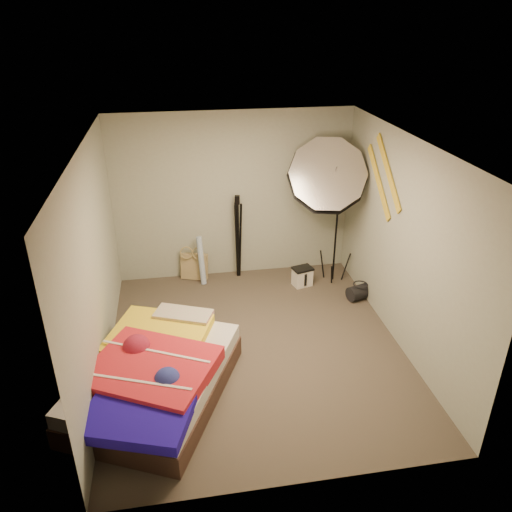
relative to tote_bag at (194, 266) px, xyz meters
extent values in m
plane|color=brown|center=(0.64, -1.90, -0.20)|extent=(4.00, 4.00, 0.00)
plane|color=silver|center=(0.64, -1.90, 2.30)|extent=(4.00, 4.00, 0.00)
plane|color=#9BA392|center=(0.64, 0.10, 1.05)|extent=(3.50, 0.00, 3.50)
plane|color=#9BA392|center=(0.64, -3.90, 1.05)|extent=(3.50, 0.00, 3.50)
plane|color=#9BA392|center=(-1.11, -1.90, 1.05)|extent=(0.00, 4.00, 4.00)
plane|color=#9BA392|center=(2.39, -1.90, 1.05)|extent=(0.00, 4.00, 4.00)
cube|color=tan|center=(0.00, 0.00, 0.00)|extent=(0.44, 0.30, 0.41)
cylinder|color=#5E85BC|center=(0.10, -0.16, 0.17)|extent=(0.14, 0.22, 0.74)
cube|color=silver|center=(1.57, -0.49, -0.07)|extent=(0.31, 0.25, 0.27)
cylinder|color=black|center=(2.29, -1.01, -0.09)|extent=(0.40, 0.31, 0.21)
cube|color=gold|center=(2.37, -1.30, 1.75)|extent=(0.02, 0.91, 0.78)
cube|color=gold|center=(2.37, -1.05, 1.55)|extent=(0.02, 0.91, 0.78)
cube|color=#452C24|center=(-0.55, -2.56, -0.08)|extent=(1.99, 2.26, 0.25)
cube|color=beige|center=(-0.55, -2.56, 0.13)|extent=(1.94, 2.21, 0.17)
cube|color=yellow|center=(-0.50, -2.12, 0.25)|extent=(1.29, 1.21, 0.13)
cube|color=red|center=(-0.57, -2.71, 0.27)|extent=(1.52, 1.44, 0.15)
cube|color=#1D0EA4|center=(-0.67, -3.29, 0.24)|extent=(1.13, 1.02, 0.11)
cube|color=#C48592|center=(-0.22, -1.84, 0.29)|extent=(0.72, 0.53, 0.13)
cylinder|color=black|center=(2.08, -0.39, 0.69)|extent=(0.04, 0.04, 1.78)
cube|color=black|center=(2.08, -0.39, 1.52)|extent=(0.09, 0.09, 0.11)
cone|color=silver|center=(1.86, -0.48, 1.47)|extent=(1.46, 1.15, 1.30)
cylinder|color=black|center=(0.67, -0.03, 0.39)|extent=(0.05, 0.05, 1.19)
cube|color=black|center=(0.67, -0.03, 1.05)|extent=(0.08, 0.08, 0.12)
camera|label=1|loc=(-0.20, -6.82, 3.52)|focal=35.00mm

